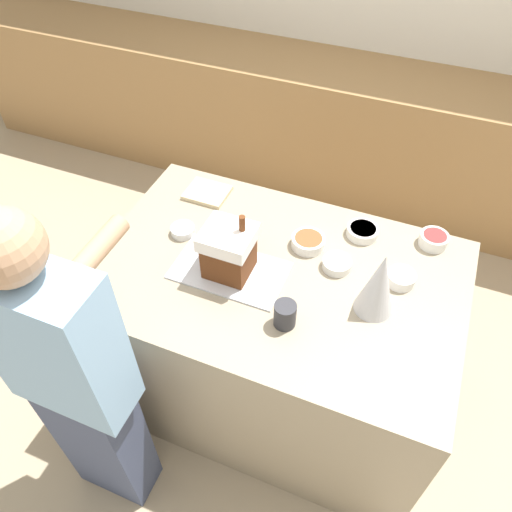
{
  "coord_description": "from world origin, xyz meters",
  "views": [
    {
      "loc": [
        0.42,
        -1.25,
        2.37
      ],
      "look_at": [
        -0.09,
        0.0,
        0.94
      ],
      "focal_mm": 35.0,
      "sensor_mm": 36.0,
      "label": 1
    }
  ],
  "objects_px": {
    "candy_bowl_near_tray_left": "(434,239)",
    "candy_bowl_far_left": "(363,231)",
    "gingerbread_house": "(229,250)",
    "candy_bowl_near_tray_right": "(308,241)",
    "decorative_tree": "(379,284)",
    "candy_bowl_front_corner": "(401,278)",
    "baking_tray": "(230,270)",
    "candy_bowl_far_right": "(183,230)",
    "cookbook": "(207,193)",
    "person": "(76,383)",
    "mug": "(285,315)",
    "candy_bowl_beside_tree": "(337,264)"
  },
  "relations": [
    {
      "from": "baking_tray",
      "to": "candy_bowl_beside_tree",
      "type": "relative_size",
      "value": 3.85
    },
    {
      "from": "baking_tray",
      "to": "candy_bowl_far_right",
      "type": "height_order",
      "value": "candy_bowl_far_right"
    },
    {
      "from": "candy_bowl_near_tray_left",
      "to": "candy_bowl_far_left",
      "type": "bearing_deg",
      "value": -169.19
    },
    {
      "from": "candy_bowl_beside_tree",
      "to": "candy_bowl_near_tray_left",
      "type": "bearing_deg",
      "value": 39.58
    },
    {
      "from": "gingerbread_house",
      "to": "cookbook",
      "type": "bearing_deg",
      "value": 126.46
    },
    {
      "from": "candy_bowl_near_tray_left",
      "to": "cookbook",
      "type": "height_order",
      "value": "candy_bowl_near_tray_left"
    },
    {
      "from": "candy_bowl_front_corner",
      "to": "candy_bowl_far_left",
      "type": "bearing_deg",
      "value": 134.42
    },
    {
      "from": "candy_bowl_far_right",
      "to": "person",
      "type": "height_order",
      "value": "person"
    },
    {
      "from": "decorative_tree",
      "to": "person",
      "type": "relative_size",
      "value": 0.17
    },
    {
      "from": "person",
      "to": "gingerbread_house",
      "type": "bearing_deg",
      "value": 64.45
    },
    {
      "from": "cookbook",
      "to": "person",
      "type": "height_order",
      "value": "person"
    },
    {
      "from": "baking_tray",
      "to": "cookbook",
      "type": "distance_m",
      "value": 0.49
    },
    {
      "from": "gingerbread_house",
      "to": "candy_bowl_near_tray_right",
      "type": "xyz_separation_m",
      "value": [
        0.24,
        0.25,
        -0.09
      ]
    },
    {
      "from": "cookbook",
      "to": "candy_bowl_far_right",
      "type": "bearing_deg",
      "value": -86.07
    },
    {
      "from": "baking_tray",
      "to": "candy_bowl_far_left",
      "type": "bearing_deg",
      "value": 42.63
    },
    {
      "from": "candy_bowl_near_tray_right",
      "to": "candy_bowl_front_corner",
      "type": "xyz_separation_m",
      "value": [
        0.4,
        -0.06,
        0.0
      ]
    },
    {
      "from": "gingerbread_house",
      "to": "person",
      "type": "xyz_separation_m",
      "value": [
        -0.3,
        -0.63,
        -0.17
      ]
    },
    {
      "from": "decorative_tree",
      "to": "candy_bowl_beside_tree",
      "type": "distance_m",
      "value": 0.26
    },
    {
      "from": "candy_bowl_far_left",
      "to": "person",
      "type": "distance_m",
      "value": 1.27
    },
    {
      "from": "gingerbread_house",
      "to": "candy_bowl_far_left",
      "type": "height_order",
      "value": "gingerbread_house"
    },
    {
      "from": "candy_bowl_near_tray_left",
      "to": "decorative_tree",
      "type": "bearing_deg",
      "value": -110.17
    },
    {
      "from": "decorative_tree",
      "to": "candy_bowl_far_right",
      "type": "xyz_separation_m",
      "value": [
        -0.84,
        0.09,
        -0.12
      ]
    },
    {
      "from": "candy_bowl_front_corner",
      "to": "mug",
      "type": "height_order",
      "value": "mug"
    },
    {
      "from": "candy_bowl_far_right",
      "to": "cookbook",
      "type": "xyz_separation_m",
      "value": [
        -0.02,
        0.27,
        -0.01
      ]
    },
    {
      "from": "decorative_tree",
      "to": "candy_bowl_far_right",
      "type": "bearing_deg",
      "value": 173.96
    },
    {
      "from": "candy_bowl_near_tray_left",
      "to": "gingerbread_house",
      "type": "bearing_deg",
      "value": -147.72
    },
    {
      "from": "gingerbread_house",
      "to": "candy_bowl_far_left",
      "type": "bearing_deg",
      "value": 42.64
    },
    {
      "from": "baking_tray",
      "to": "mug",
      "type": "distance_m",
      "value": 0.33
    },
    {
      "from": "candy_bowl_far_left",
      "to": "candy_bowl_front_corner",
      "type": "xyz_separation_m",
      "value": [
        0.2,
        -0.21,
        0.0
      ]
    },
    {
      "from": "baking_tray",
      "to": "candy_bowl_near_tray_left",
      "type": "xyz_separation_m",
      "value": [
        0.73,
        0.46,
        0.03
      ]
    },
    {
      "from": "candy_bowl_front_corner",
      "to": "mug",
      "type": "xyz_separation_m",
      "value": [
        -0.35,
        -0.35,
        0.02
      ]
    },
    {
      "from": "baking_tray",
      "to": "candy_bowl_near_tray_right",
      "type": "distance_m",
      "value": 0.35
    },
    {
      "from": "candy_bowl_far_left",
      "to": "cookbook",
      "type": "xyz_separation_m",
      "value": [
        -0.73,
        -0.01,
        -0.01
      ]
    },
    {
      "from": "candy_bowl_beside_tree",
      "to": "cookbook",
      "type": "xyz_separation_m",
      "value": [
        -0.68,
        0.22,
        -0.01
      ]
    },
    {
      "from": "cookbook",
      "to": "candy_bowl_far_left",
      "type": "bearing_deg",
      "value": 0.52
    },
    {
      "from": "mug",
      "to": "candy_bowl_beside_tree",
      "type": "bearing_deg",
      "value": 73.48
    },
    {
      "from": "candy_bowl_far_right",
      "to": "candy_bowl_far_left",
      "type": "distance_m",
      "value": 0.77
    },
    {
      "from": "candy_bowl_near_tray_right",
      "to": "cookbook",
      "type": "relative_size",
      "value": 0.72
    },
    {
      "from": "candy_bowl_far_left",
      "to": "gingerbread_house",
      "type": "bearing_deg",
      "value": -137.36
    },
    {
      "from": "decorative_tree",
      "to": "candy_bowl_front_corner",
      "type": "bearing_deg",
      "value": 66.71
    },
    {
      "from": "candy_bowl_near_tray_left",
      "to": "candy_bowl_near_tray_right",
      "type": "xyz_separation_m",
      "value": [
        -0.48,
        -0.21,
        -0.0
      ]
    },
    {
      "from": "gingerbread_house",
      "to": "candy_bowl_front_corner",
      "type": "height_order",
      "value": "gingerbread_house"
    },
    {
      "from": "baking_tray",
      "to": "gingerbread_house",
      "type": "height_order",
      "value": "gingerbread_house"
    },
    {
      "from": "gingerbread_house",
      "to": "person",
      "type": "bearing_deg",
      "value": -115.55
    },
    {
      "from": "candy_bowl_far_right",
      "to": "candy_bowl_far_left",
      "type": "relative_size",
      "value": 0.76
    },
    {
      "from": "person",
      "to": "candy_bowl_beside_tree",
      "type": "bearing_deg",
      "value": 49.51
    },
    {
      "from": "decorative_tree",
      "to": "candy_bowl_front_corner",
      "type": "distance_m",
      "value": 0.21
    },
    {
      "from": "mug",
      "to": "candy_bowl_far_left",
      "type": "bearing_deg",
      "value": 75.03
    },
    {
      "from": "decorative_tree",
      "to": "candy_bowl_far_right",
      "type": "height_order",
      "value": "decorative_tree"
    },
    {
      "from": "gingerbread_house",
      "to": "candy_bowl_near_tray_right",
      "type": "distance_m",
      "value": 0.36
    }
  ]
}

